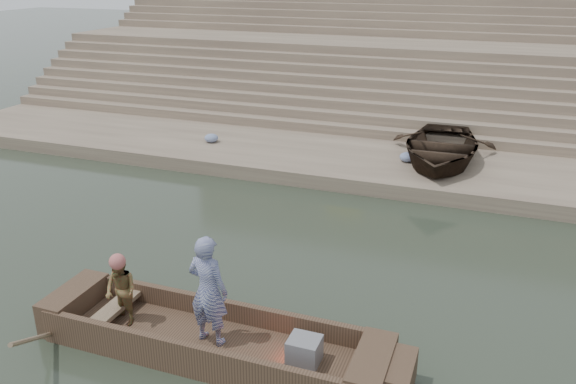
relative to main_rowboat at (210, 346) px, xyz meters
The scene contains 12 objects.
ground 2.07m from the main_rowboat, 37.82° to the left, with size 120.00×120.00×0.00m, color #273125.
lower_landing 9.41m from the main_rowboat, 79.99° to the left, with size 32.00×4.00×0.40m, color gray.
mid_landing 16.90m from the main_rowboat, 84.43° to the left, with size 32.00×3.00×2.80m, color gray.
upper_landing 23.96m from the main_rowboat, 86.06° to the left, with size 32.00×3.00×5.20m, color gray.
ghat_steps 18.61m from the main_rowboat, 84.94° to the left, with size 32.00×11.00×5.20m.
main_rowboat is the anchor object (origin of this frame).
rowboat_trim 0.29m from the main_rowboat, ahead, with size 6.04×2.63×1.84m.
standing_man 1.00m from the main_rowboat, ahead, with size 0.65×0.43×1.79m, color navy.
rowing_man 1.68m from the main_rowboat, behind, with size 0.57×0.44×1.17m, color #2B8338.
television 1.57m from the main_rowboat, ahead, with size 0.46×0.42×0.40m.
beached_rowboat 9.87m from the main_rowboat, 76.27° to the left, with size 3.06×4.29×0.89m, color #2D2116.
cloth_bundles 9.86m from the main_rowboat, 78.05° to the left, with size 13.24×1.77×0.26m.
Camera 1 is at (2.13, -7.95, 5.66)m, focal length 36.33 mm.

